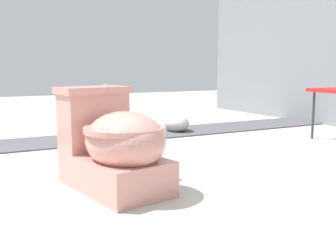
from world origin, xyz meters
TOP-DOWN VIEW (x-y plane):
  - ground_plane at (0.00, 0.00)m, footprint 14.00×14.00m
  - gravel_strip at (-1.27, 0.50)m, footprint 0.56×8.00m
  - toilet at (0.15, 0.13)m, footprint 0.69×0.49m
  - boulder_near at (-1.28, 1.26)m, footprint 0.32×0.26m

SIDE VIEW (x-z plane):
  - ground_plane at x=0.00m, z-range 0.00..0.00m
  - gravel_strip at x=-1.27m, z-range 0.00..0.01m
  - boulder_near at x=-1.28m, z-range 0.00..0.17m
  - toilet at x=0.15m, z-range -0.04..0.48m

